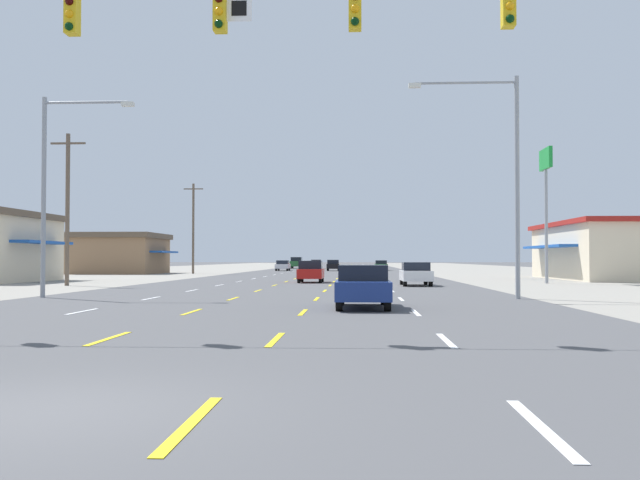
{
  "coord_description": "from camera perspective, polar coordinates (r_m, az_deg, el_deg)",
  "views": [
    {
      "loc": [
        3.43,
        -7.71,
        1.67
      ],
      "look_at": [
        0.14,
        55.79,
        3.35
      ],
      "focal_mm": 40.11,
      "sensor_mm": 36.0,
      "label": 1
    }
  ],
  "objects": [
    {
      "name": "utility_pole_left_row_0",
      "position": [
        47.22,
        -19.5,
        2.54
      ],
      "size": [
        2.2,
        0.26,
        9.49
      ],
      "color": "brown",
      "rests_on": "ground"
    },
    {
      "name": "storefront_right_row_1",
      "position": [
        63.7,
        23.42,
        -0.77
      ],
      "size": [
        13.42,
        17.15,
        4.7
      ],
      "color": "beige",
      "rests_on": "ground"
    },
    {
      "name": "ground_plane",
      "position": [
        73.81,
        0.3,
        -2.81
      ],
      "size": [
        572.0,
        572.0,
        0.0
      ],
      "primitive_type": "plane",
      "color": "#4C4C4F"
    },
    {
      "name": "streetlight_left_row_0",
      "position": [
        33.15,
        -20.48,
        4.51
      ],
      "size": [
        4.04,
        0.26,
        8.72
      ],
      "color": "gray",
      "rests_on": "ground"
    },
    {
      "name": "sedan_inner_right_nearest",
      "position": [
        24.42,
        3.44,
        -3.66
      ],
      "size": [
        1.8,
        4.5,
        1.46
      ],
      "color": "navy",
      "rests_on": "ground"
    },
    {
      "name": "hatchback_inner_left_farthest",
      "position": [
        118.94,
        -0.29,
        -1.95
      ],
      "size": [
        1.72,
        3.9,
        1.54
      ],
      "color": "red",
      "rests_on": "ground"
    },
    {
      "name": "sedan_far_right_near",
      "position": [
        45.06,
        7.64,
        -2.67
      ],
      "size": [
        1.8,
        4.5,
        1.46
      ],
      "color": "white",
      "rests_on": "ground"
    },
    {
      "name": "lane_markings",
      "position": [
        112.28,
        1.22,
        -2.37
      ],
      "size": [
        10.64,
        227.6,
        0.01
      ],
      "color": "white",
      "rests_on": "ground"
    },
    {
      "name": "lot_apron_left",
      "position": [
        78.93,
        -17.97,
        -2.65
      ],
      "size": [
        28.0,
        440.0,
        0.01
      ],
      "primitive_type": "cube",
      "color": "gray",
      "rests_on": "ground"
    },
    {
      "name": "hatchback_center_turn_far",
      "position": [
        100.03,
        1.06,
        -2.03
      ],
      "size": [
        1.72,
        3.9,
        1.54
      ],
      "color": "black",
      "rests_on": "ground"
    },
    {
      "name": "sedan_far_left_midfar",
      "position": [
        100.51,
        -2.98,
        -2.04
      ],
      "size": [
        1.8,
        4.5,
        1.46
      ],
      "color": "silver",
      "rests_on": "ground"
    },
    {
      "name": "sedan_far_right_farther",
      "position": [
        104.04,
        4.89,
        -2.02
      ],
      "size": [
        1.8,
        4.5,
        1.46
      ],
      "color": "#235B2D",
      "rests_on": "ground"
    },
    {
      "name": "hatchback_center_turn_mid",
      "position": [
        50.55,
        -0.74,
        -2.52
      ],
      "size": [
        1.72,
        3.9,
        1.54
      ],
      "color": "red",
      "rests_on": "ground"
    },
    {
      "name": "streetlight_right_row_0",
      "position": [
        31.1,
        14.53,
        5.61
      ],
      "size": [
        4.62,
        0.26,
        9.37
      ],
      "color": "gray",
      "rests_on": "ground"
    },
    {
      "name": "pole_sign_right_row_1",
      "position": [
        51.35,
        17.58,
        4.66
      ],
      "size": [
        0.24,
        2.59,
        9.22
      ],
      "color": "gray",
      "rests_on": "ground"
    },
    {
      "name": "suv_far_left_distant_a",
      "position": [
        124.75,
        -1.88,
        -1.81
      ],
      "size": [
        1.98,
        4.9,
        1.98
      ],
      "color": "#235B2D",
      "rests_on": "ground"
    },
    {
      "name": "signal_span_wire",
      "position": [
        17.48,
        -8.55,
        11.28
      ],
      "size": [
        26.16,
        0.53,
        9.27
      ],
      "color": "brown",
      "rests_on": "ground"
    },
    {
      "name": "utility_pole_left_row_1",
      "position": [
        81.84,
        -10.08,
        1.04
      ],
      "size": [
        2.2,
        0.26,
        10.18
      ],
      "color": "brown",
      "rests_on": "ground"
    },
    {
      "name": "storefront_left_row_2",
      "position": [
        84.52,
        -15.65,
        -1.02
      ],
      "size": [
        10.56,
        10.72,
        4.57
      ],
      "color": "#8C6B4C",
      "rests_on": "ground"
    },
    {
      "name": "lot_apron_right",
      "position": [
        76.75,
        19.12,
        -2.68
      ],
      "size": [
        28.0,
        440.0,
        0.01
      ],
      "primitive_type": "cube",
      "color": "gray",
      "rests_on": "ground"
    }
  ]
}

